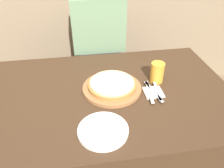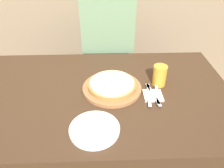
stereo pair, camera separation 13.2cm
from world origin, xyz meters
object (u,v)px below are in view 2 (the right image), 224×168
object	(u,v)px
dinner_plate	(95,129)
diner_person	(108,54)
pizza_on_board	(112,86)
beer_glass	(160,75)
spoon	(157,94)
dinner_knife	(153,94)
fork	(149,94)

from	to	relation	value
dinner_plate	diner_person	xyz separation A→B (m)	(0.09, 0.96, -0.08)
pizza_on_board	beer_glass	xyz separation A→B (m)	(0.30, 0.04, 0.05)
beer_glass	spoon	size ratio (longest dim) A/B	0.71
beer_glass	dinner_knife	world-z (taller)	beer_glass
pizza_on_board	dinner_plate	size ratio (longest dim) A/B	1.45
beer_glass	dinner_plate	bearing A→B (deg)	-136.09
beer_glass	spoon	bearing A→B (deg)	-105.32
pizza_on_board	fork	world-z (taller)	pizza_on_board
pizza_on_board	dinner_knife	xyz separation A→B (m)	(0.24, -0.08, -0.01)
spoon	pizza_on_board	bearing A→B (deg)	163.54
beer_glass	fork	xyz separation A→B (m)	(-0.08, -0.12, -0.06)
pizza_on_board	spoon	bearing A→B (deg)	-16.46
dinner_plate	dinner_knife	size ratio (longest dim) A/B	1.15
dinner_plate	fork	world-z (taller)	dinner_plate
beer_glass	dinner_knife	bearing A→B (deg)	-115.56
spoon	diner_person	world-z (taller)	diner_person
dinner_knife	spoon	xyz separation A→B (m)	(0.03, -0.00, 0.00)
fork	dinner_knife	xyz separation A→B (m)	(0.03, 0.00, 0.00)
dinner_knife	spoon	bearing A→B (deg)	-0.00
diner_person	pizza_on_board	bearing A→B (deg)	-88.93
beer_glass	dinner_knife	size ratio (longest dim) A/B	0.61
dinner_plate	dinner_knife	distance (m)	0.42
beer_glass	dinner_plate	size ratio (longest dim) A/B	0.53
dinner_knife	diner_person	distance (m)	0.75
beer_glass	fork	world-z (taller)	beer_glass
dinner_plate	beer_glass	bearing A→B (deg)	43.91
spoon	diner_person	xyz separation A→B (m)	(-0.27, 0.70, -0.09)
beer_glass	pizza_on_board	bearing A→B (deg)	-171.44
pizza_on_board	dinner_knife	distance (m)	0.25
spoon	fork	bearing A→B (deg)	180.00
fork	dinner_knife	bearing A→B (deg)	0.00
pizza_on_board	dinner_plate	distance (m)	0.35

